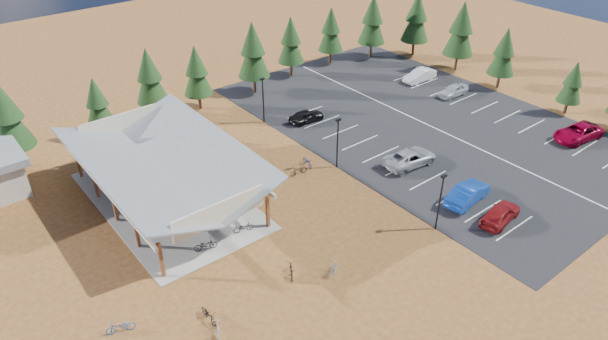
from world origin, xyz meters
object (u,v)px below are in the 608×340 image
(trash_bin_0, at_px, (240,193))
(bike_1, at_px, (169,209))
(trash_bin_1, at_px, (243,186))
(bike_13, at_px, (333,268))
(car_9, at_px, (420,75))
(lamp_post_2, at_px, (263,97))
(bike_5, at_px, (207,208))
(bike_4, at_px, (243,227))
(car_8, at_px, (453,90))
(bike_pavilion, at_px, (163,163))
(car_0, at_px, (500,214))
(lamp_post_1, at_px, (338,140))
(bike_10, at_px, (120,327))
(car_2, at_px, (410,158))
(bike_16, at_px, (299,171))
(bike_7, at_px, (152,162))
(bike_15, at_px, (233,159))
(bike_14, at_px, (307,161))
(lamp_post_0, at_px, (440,198))
(bike_8, at_px, (209,315))
(bike_9, at_px, (218,330))
(bike_3, at_px, (114,180))
(bike_0, at_px, (205,245))
(car_4, at_px, (306,116))
(bike_6, at_px, (180,167))
(bike_12, at_px, (291,271))
(car_6, at_px, (578,133))
(bike_2, at_px, (123,205))
(car_1, at_px, (468,194))

(trash_bin_0, bearing_deg, bike_1, 165.66)
(trash_bin_1, distance_m, bike_13, 13.07)
(bike_1, xyz_separation_m, car_9, (37.85, 5.83, 0.18))
(lamp_post_2, distance_m, bike_5, 17.42)
(bike_4, height_order, car_8, car_8)
(bike_pavilion, xyz_separation_m, bike_4, (2.65, -7.76, -3.30))
(car_0, bearing_deg, lamp_post_2, 1.98)
(lamp_post_1, height_order, bike_10, lamp_post_1)
(bike_pavilion, height_order, trash_bin_1, bike_pavilion)
(bike_10, distance_m, car_2, 29.79)
(bike_pavilion, relative_size, bike_16, 11.16)
(bike_7, relative_size, bike_15, 1.04)
(bike_5, xyz_separation_m, bike_14, (11.42, 0.82, -0.18))
(bike_7, bearing_deg, car_8, -82.51)
(lamp_post_0, xyz_separation_m, bike_8, (-19.13, 3.02, -2.49))
(lamp_post_1, height_order, bike_8, lamp_post_1)
(bike_1, height_order, bike_9, bike_1)
(bike_3, xyz_separation_m, car_0, (22.46, -24.90, 0.23))
(lamp_post_2, height_order, bike_10, lamp_post_2)
(trash_bin_1, distance_m, bike_7, 9.72)
(car_8, bearing_deg, car_9, 178.07)
(trash_bin_1, relative_size, bike_13, 0.60)
(bike_0, xyz_separation_m, bike_16, (12.17, 4.00, -0.11))
(bike_5, relative_size, car_8, 0.43)
(bike_9, xyz_separation_m, car_0, (24.09, -4.16, 0.26))
(bike_4, relative_size, bike_10, 0.87)
(car_4, bearing_deg, bike_15, 106.37)
(bike_pavilion, distance_m, bike_5, 5.25)
(bike_6, bearing_deg, car_9, -78.26)
(bike_0, relative_size, bike_15, 1.16)
(bike_5, distance_m, bike_10, 13.01)
(bike_12, relative_size, bike_15, 1.11)
(bike_0, bearing_deg, bike_14, -52.66)
(bike_pavilion, distance_m, lamp_post_0, 22.69)
(lamp_post_2, bearing_deg, bike_8, -132.36)
(bike_1, height_order, bike_7, bike_1)
(lamp_post_2, relative_size, bike_3, 3.22)
(trash_bin_1, relative_size, car_6, 0.16)
(car_2, bearing_deg, trash_bin_0, 74.84)
(bike_2, distance_m, car_0, 31.25)
(car_4, bearing_deg, bike_10, 123.59)
(bike_4, height_order, car_2, car_2)
(bike_15, bearing_deg, bike_12, 131.39)
(trash_bin_1, xyz_separation_m, bike_5, (-4.33, -1.19, 0.19))
(car_4, xyz_separation_m, car_6, (19.37, -20.59, 0.10))
(bike_1, height_order, bike_3, bike_1)
(car_0, bearing_deg, car_9, -44.33)
(trash_bin_1, bearing_deg, bike_0, -142.69)
(bike_pavilion, xyz_separation_m, car_1, (19.99, -16.25, -2.95))
(lamp_post_0, relative_size, bike_3, 3.22)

